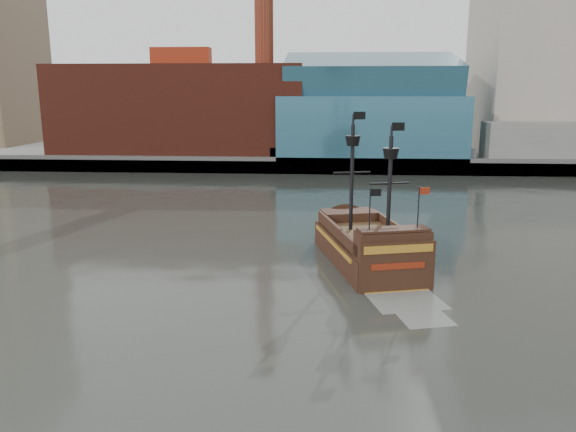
{
  "coord_description": "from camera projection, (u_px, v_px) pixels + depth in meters",
  "views": [
    {
      "loc": [
        2.98,
        -25.47,
        12.84
      ],
      "look_at": [
        0.25,
        13.94,
        4.0
      ],
      "focal_mm": 35.0,
      "sensor_mm": 36.0,
      "label": 1
    }
  ],
  "objects": [
    {
      "name": "skyline",
      "position": [
        341.0,
        26.0,
        104.42
      ],
      "size": [
        149.0,
        45.0,
        62.0
      ],
      "color": "#796648",
      "rests_on": "promenade_far"
    },
    {
      "name": "ground",
      "position": [
        264.0,
        356.0,
        27.8
      ],
      "size": [
        400.0,
        400.0,
        0.0
      ],
      "primitive_type": "plane",
      "color": "#2A2C27",
      "rests_on": "ground"
    },
    {
      "name": "pirate_ship",
      "position": [
        368.0,
        250.0,
        42.34
      ],
      "size": [
        8.61,
        16.9,
        12.14
      ],
      "rotation": [
        0.0,
        0.0,
        0.25
      ],
      "color": "black",
      "rests_on": "ground"
    },
    {
      "name": "promenade_far",
      "position": [
        313.0,
        149.0,
        117.15
      ],
      "size": [
        220.0,
        60.0,
        2.0
      ],
      "primitive_type": "cube",
      "color": "slate",
      "rests_on": "ground"
    },
    {
      "name": "seawall",
      "position": [
        308.0,
        166.0,
        88.36
      ],
      "size": [
        220.0,
        1.0,
        2.6
      ],
      "primitive_type": "cube",
      "color": "#4C4C49",
      "rests_on": "ground"
    }
  ]
}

